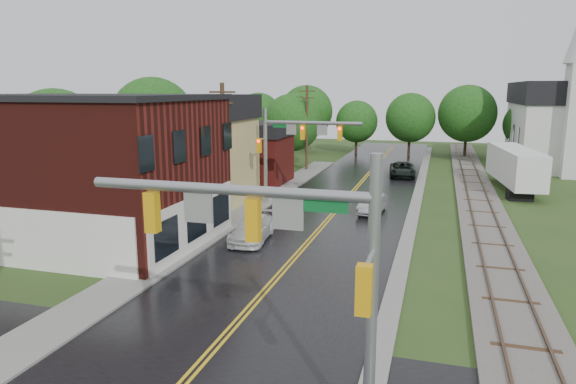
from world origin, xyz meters
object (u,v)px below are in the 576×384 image
at_px(utility_pole_b, 224,149).
at_px(utility_pole_c, 307,126).
at_px(tree_left_c, 231,130).
at_px(tree_left_e, 293,124).
at_px(tree_left_b, 154,122).
at_px(pickup_white, 252,229).
at_px(traffic_signal_far, 293,139).
at_px(church, 567,115).
at_px(semi_trailer, 515,166).
at_px(sedan_silver, 373,204).
at_px(brick_building, 81,169).
at_px(tree_left_a, 58,138).
at_px(traffic_signal_near, 283,244).
at_px(suv_dark, 402,170).

bearing_deg(utility_pole_b, utility_pole_c, 90.00).
bearing_deg(tree_left_c, tree_left_e, 50.19).
bearing_deg(tree_left_b, pickup_white, -44.37).
bearing_deg(traffic_signal_far, church, 48.73).
height_order(tree_left_c, semi_trailer, tree_left_c).
xyz_separation_m(tree_left_e, sedan_silver, (11.45, -19.65, -4.15)).
relative_size(church, tree_left_c, 2.61).
bearing_deg(tree_left_b, brick_building, -72.39).
bearing_deg(semi_trailer, utility_pole_c, 163.27).
xyz_separation_m(church, utility_pole_c, (-26.80, -9.74, -1.11)).
distance_m(tree_left_c, semi_trailer, 27.16).
xyz_separation_m(sedan_silver, pickup_white, (-5.80, -8.68, 0.02)).
relative_size(tree_left_b, tree_left_e, 1.19).
height_order(tree_left_a, semi_trailer, tree_left_a).
bearing_deg(traffic_signal_far, tree_left_a, -162.70).
xyz_separation_m(tree_left_e, semi_trailer, (21.99, -7.89, -2.64)).
distance_m(traffic_signal_far, tree_left_e, 19.65).
distance_m(utility_pole_b, sedan_silver, 11.08).
height_order(church, utility_pole_b, church).
height_order(utility_pole_b, tree_left_a, utility_pole_b).
relative_size(utility_pole_c, sedan_silver, 2.23).
bearing_deg(semi_trailer, utility_pole_b, -141.26).
relative_size(tree_left_c, pickup_white, 1.63).
height_order(brick_building, utility_pole_c, utility_pole_c).
bearing_deg(sedan_silver, church, 62.55).
height_order(traffic_signal_far, sedan_silver, traffic_signal_far).
distance_m(tree_left_a, tree_left_c, 18.98).
xyz_separation_m(church, tree_left_e, (-28.85, -7.84, -1.02)).
distance_m(tree_left_e, semi_trailer, 23.52).
height_order(tree_left_a, sedan_silver, tree_left_a).
distance_m(tree_left_b, tree_left_e, 16.67).
bearing_deg(pickup_white, utility_pole_b, 123.54).
bearing_deg(tree_left_b, sedan_silver, -15.46).
bearing_deg(traffic_signal_near, pickup_white, 113.20).
distance_m(traffic_signal_near, tree_left_c, 41.67).
bearing_deg(tree_left_c, traffic_signal_far, -51.18).
bearing_deg(traffic_signal_far, brick_building, -126.92).
xyz_separation_m(tree_left_a, semi_trailer, (32.99, 16.11, -2.94)).
bearing_deg(semi_trailer, traffic_signal_far, -146.48).
bearing_deg(sedan_silver, tree_left_b, 169.43).
xyz_separation_m(traffic_signal_near, tree_left_e, (-12.32, 43.90, -0.16)).
relative_size(tree_left_c, suv_dark, 1.47).
distance_m(traffic_signal_near, tree_left_e, 45.59).
height_order(brick_building, sedan_silver, brick_building).
relative_size(utility_pole_b, tree_left_b, 0.93).
height_order(brick_building, utility_pole_b, utility_pole_b).
bearing_deg(pickup_white, traffic_signal_far, 86.08).
relative_size(tree_left_c, sedan_silver, 1.89).
height_order(church, traffic_signal_near, church).
relative_size(traffic_signal_near, tree_left_b, 0.76).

